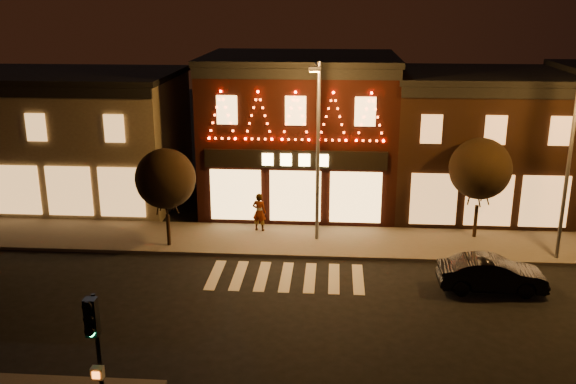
# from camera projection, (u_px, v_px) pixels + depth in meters

# --- Properties ---
(ground) EXTENTS (120.00, 120.00, 0.00)m
(ground) POSITION_uv_depth(u_px,v_px,m) (278.00, 324.00, 22.91)
(ground) COLOR black
(ground) RESTS_ON ground
(sidewalk_far) EXTENTS (44.00, 4.00, 0.15)m
(sidewalk_far) POSITION_uv_depth(u_px,v_px,m) (334.00, 242.00, 30.38)
(sidewalk_far) COLOR #47423D
(sidewalk_far) RESTS_ON ground
(building_left) EXTENTS (12.20, 8.28, 7.30)m
(building_left) POSITION_uv_depth(u_px,v_px,m) (71.00, 137.00, 36.10)
(building_left) COLOR #6B604C
(building_left) RESTS_ON ground
(building_pulp) EXTENTS (10.20, 8.34, 8.30)m
(building_pulp) POSITION_uv_depth(u_px,v_px,m) (300.00, 131.00, 35.02)
(building_pulp) COLOR black
(building_pulp) RESTS_ON ground
(building_right_a) EXTENTS (9.20, 8.28, 7.50)m
(building_right_a) POSITION_uv_depth(u_px,v_px,m) (475.00, 141.00, 34.48)
(building_right_a) COLOR #311B11
(building_right_a) RESTS_ON ground
(traffic_signal_near) EXTENTS (0.30, 0.44, 4.27)m
(traffic_signal_near) POSITION_uv_depth(u_px,v_px,m) (95.00, 343.00, 15.51)
(traffic_signal_near) COLOR black
(traffic_signal_near) RESTS_ON sidewalk_near
(streetlamp_mid) EXTENTS (0.55, 1.92, 8.37)m
(streetlamp_mid) POSITION_uv_depth(u_px,v_px,m) (317.00, 139.00, 28.89)
(streetlamp_mid) COLOR #59595E
(streetlamp_mid) RESTS_ON sidewalk_far
(streetlamp_right) EXTENTS (0.54, 1.88, 8.17)m
(streetlamp_right) POSITION_uv_depth(u_px,v_px,m) (573.00, 154.00, 26.69)
(streetlamp_right) COLOR #59595E
(streetlamp_right) RESTS_ON sidewalk_far
(tree_left) EXTENTS (2.74, 2.74, 4.58)m
(tree_left) POSITION_uv_depth(u_px,v_px,m) (166.00, 179.00, 28.87)
(tree_left) COLOR black
(tree_left) RESTS_ON sidewalk_far
(tree_right) EXTENTS (2.89, 2.89, 4.84)m
(tree_right) POSITION_uv_depth(u_px,v_px,m) (480.00, 169.00, 29.84)
(tree_right) COLOR black
(tree_right) RESTS_ON sidewalk_far
(dark_sedan) EXTENTS (4.20, 1.48, 1.38)m
(dark_sedan) POSITION_uv_depth(u_px,v_px,m) (492.00, 274.00, 25.33)
(dark_sedan) COLOR black
(dark_sedan) RESTS_ON ground
(pedestrian) EXTENTS (0.78, 0.60, 1.91)m
(pedestrian) POSITION_uv_depth(u_px,v_px,m) (259.00, 212.00, 31.38)
(pedestrian) COLOR gray
(pedestrian) RESTS_ON sidewalk_far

